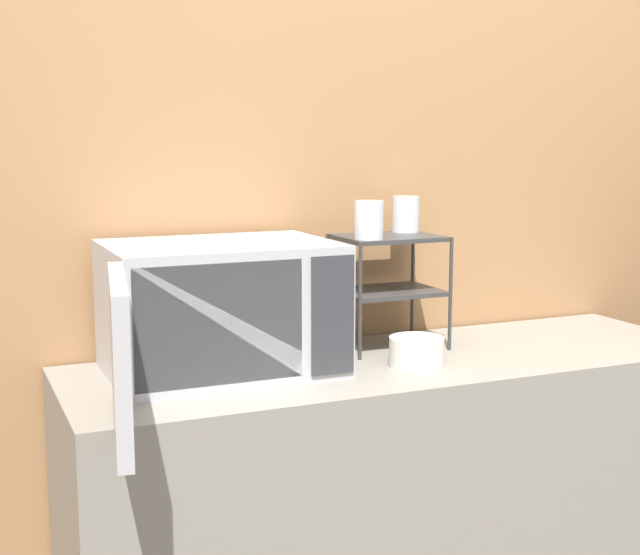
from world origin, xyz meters
The scene contains 7 objects.
wall_back centered at (0.00, 0.61, 1.30)m, with size 8.00×0.06×2.60m.
counter centered at (0.00, 0.28, 0.47)m, with size 1.76×0.57×0.94m.
microwave centered at (-0.49, 0.32, 1.10)m, with size 0.65×0.82×0.32m.
dish_rack centered at (0.03, 0.42, 1.16)m, with size 0.28×0.22×0.31m.
glass_front_left centered at (-0.06, 0.36, 1.30)m, with size 0.08×0.08×0.10m.
glass_back_right centered at (0.12, 0.49, 1.30)m, with size 0.08×0.08×0.10m.
bowl centered at (0.00, 0.20, 0.97)m, with size 0.14×0.14×0.07m.
Camera 1 is at (-1.11, -1.74, 1.52)m, focal length 50.00 mm.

